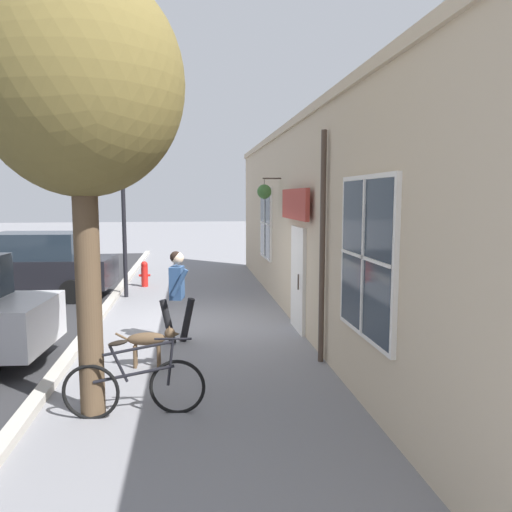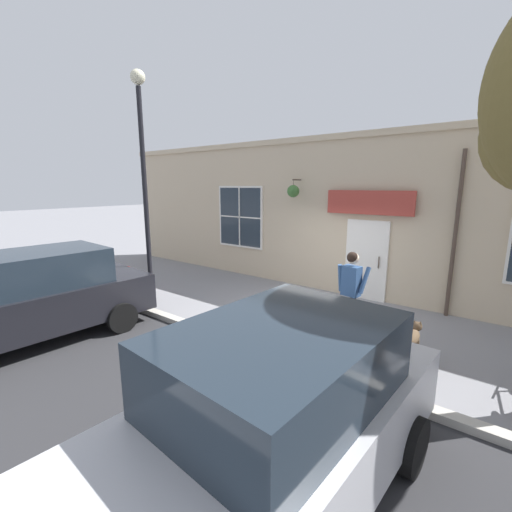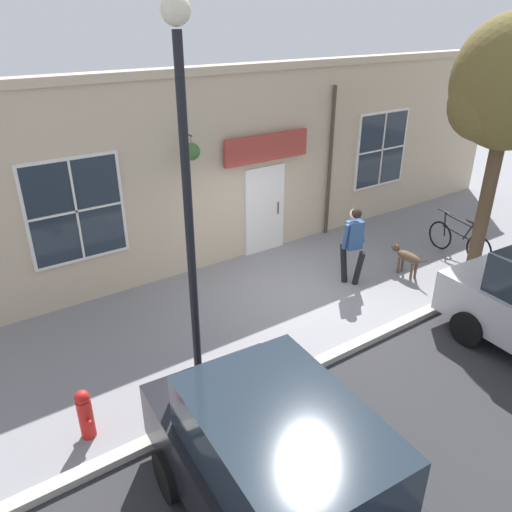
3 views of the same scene
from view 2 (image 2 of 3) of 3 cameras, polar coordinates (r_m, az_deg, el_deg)
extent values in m
plane|color=gray|center=(8.06, 7.76, -10.05)|extent=(90.00, 90.00, 0.00)
cube|color=#B2ADA3|center=(6.51, -1.28, -14.85)|extent=(0.20, 28.00, 0.12)
cube|color=#C6B293|center=(9.66, 15.06, 5.95)|extent=(0.30, 18.00, 4.15)
cube|color=#C6B293|center=(9.70, 15.76, 18.71)|extent=(0.42, 18.00, 0.16)
cube|color=white|center=(9.43, 17.91, -0.65)|extent=(0.10, 1.10, 2.10)
cube|color=#232D38|center=(9.41, 17.83, -0.98)|extent=(0.03, 0.90, 1.90)
cylinder|color=#47382D|center=(9.24, 19.76, -1.02)|extent=(0.03, 0.03, 0.30)
cube|color=#AD3D33|center=(9.15, 18.28, 8.46)|extent=(0.08, 2.20, 0.60)
cylinder|color=#47382D|center=(8.80, 30.25, 2.89)|extent=(0.09, 0.09, 3.73)
cylinder|color=#47382D|center=(9.89, 6.81, 12.49)|extent=(0.44, 0.04, 0.04)
cylinder|color=#47382D|center=(9.74, 6.24, 11.46)|extent=(0.01, 0.01, 0.34)
cone|color=#2D2823|center=(9.74, 6.21, 10.16)|extent=(0.32, 0.32, 0.18)
sphere|color=#3D6B33|center=(9.74, 6.22, 10.69)|extent=(0.34, 0.34, 0.34)
cube|color=white|center=(11.43, -2.60, 6.53)|extent=(0.08, 1.82, 2.02)
cube|color=#232D38|center=(11.40, -2.70, 6.52)|extent=(0.03, 1.70, 1.90)
cube|color=white|center=(11.39, -2.77, 6.51)|extent=(0.04, 0.04, 1.90)
cube|color=white|center=(11.39, -2.77, 6.51)|extent=(0.04, 1.70, 0.04)
cylinder|color=black|center=(7.41, 15.50, -8.96)|extent=(0.32, 0.19, 0.83)
cylinder|color=black|center=(7.07, 15.08, -9.95)|extent=(0.32, 0.19, 0.83)
cube|color=#2D4C7A|center=(7.02, 15.60, -4.00)|extent=(0.28, 0.38, 0.60)
sphere|color=beige|center=(6.93, 15.90, -0.36)|extent=(0.23, 0.23, 0.23)
sphere|color=black|center=(6.90, 15.77, -0.21)|extent=(0.22, 0.22, 0.22)
cylinder|color=#2D4C7A|center=(7.10, 13.89, -3.56)|extent=(0.17, 0.11, 0.57)
cylinder|color=#2D4C7A|center=(6.97, 17.65, -3.88)|extent=(0.34, 0.15, 0.52)
ellipsoid|color=brown|center=(6.48, 24.49, -12.28)|extent=(0.61, 0.23, 0.20)
cylinder|color=brown|center=(6.77, 24.09, -13.73)|extent=(0.06, 0.06, 0.36)
cylinder|color=brown|center=(6.74, 25.24, -13.93)|extent=(0.06, 0.06, 0.36)
cylinder|color=brown|center=(6.44, 23.28, -14.98)|extent=(0.06, 0.06, 0.36)
cylinder|color=brown|center=(6.42, 24.49, -15.19)|extent=(0.06, 0.06, 0.36)
sphere|color=brown|center=(6.78, 25.28, -10.55)|extent=(0.17, 0.17, 0.17)
cone|color=brown|center=(6.89, 25.47, -10.40)|extent=(0.10, 0.09, 0.09)
cone|color=brown|center=(6.75, 24.90, -9.89)|extent=(0.06, 0.06, 0.07)
cone|color=brown|center=(6.74, 25.74, -10.02)|extent=(0.06, 0.06, 0.07)
cylinder|color=brown|center=(6.11, 23.66, -13.15)|extent=(0.21, 0.04, 0.14)
cube|color=black|center=(7.87, -33.34, -7.14)|extent=(4.41, 2.05, 0.76)
cube|color=#1E2833|center=(7.75, -32.41, -1.78)|extent=(2.34, 1.70, 0.68)
cylinder|color=black|center=(7.64, -21.42, -9.53)|extent=(0.63, 0.22, 0.62)
cylinder|color=black|center=(9.17, -26.56, -6.46)|extent=(0.63, 0.22, 0.62)
cube|color=#B7B7BC|center=(3.50, 1.66, -28.83)|extent=(4.41, 2.05, 0.76)
cube|color=#1E2833|center=(3.23, 4.28, -17.11)|extent=(2.34, 1.70, 0.68)
cylinder|color=black|center=(4.38, 24.61, -26.80)|extent=(0.63, 0.22, 0.62)
cylinder|color=black|center=(5.02, 3.73, -20.33)|extent=(0.63, 0.22, 0.62)
cylinder|color=black|center=(8.45, -17.89, 8.26)|extent=(0.11, 0.11, 5.10)
sphere|color=beige|center=(8.75, -19.13, 26.37)|extent=(0.32, 0.32, 0.32)
cylinder|color=red|center=(10.28, -20.45, -4.08)|extent=(0.20, 0.20, 0.62)
sphere|color=red|center=(10.19, -20.59, -2.13)|extent=(0.20, 0.20, 0.20)
cylinder|color=red|center=(10.21, -21.02, -4.05)|extent=(0.10, 0.07, 0.07)
cylinder|color=red|center=(10.33, -19.90, -3.78)|extent=(0.10, 0.07, 0.07)
camera|label=1|loc=(9.38, 82.73, -0.21)|focal=35.00mm
camera|label=3|loc=(9.73, -57.50, 20.11)|focal=35.00mm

